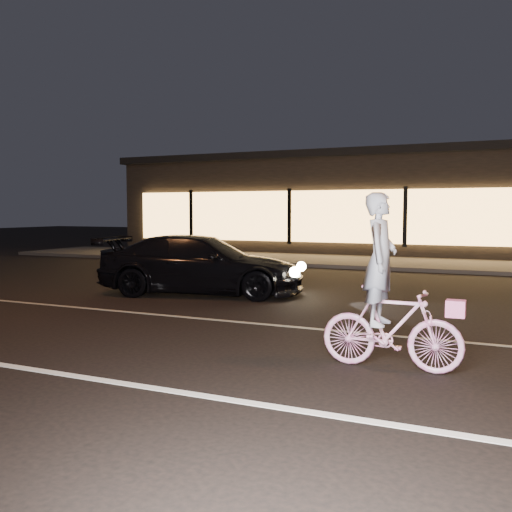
% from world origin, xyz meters
% --- Properties ---
extents(ground, '(90.00, 90.00, 0.00)m').
position_xyz_m(ground, '(0.00, 0.00, 0.00)').
color(ground, black).
rests_on(ground, ground).
extents(lane_stripe_near, '(60.00, 0.12, 0.01)m').
position_xyz_m(lane_stripe_near, '(0.00, -1.50, 0.00)').
color(lane_stripe_near, silver).
rests_on(lane_stripe_near, ground).
extents(lane_stripe_far, '(60.00, 0.10, 0.01)m').
position_xyz_m(lane_stripe_far, '(0.00, 2.00, 0.00)').
color(lane_stripe_far, gray).
rests_on(lane_stripe_far, ground).
extents(sidewalk, '(30.00, 4.00, 0.12)m').
position_xyz_m(sidewalk, '(0.00, 13.00, 0.06)').
color(sidewalk, '#383533').
rests_on(sidewalk, ground).
extents(storefront, '(25.40, 8.42, 4.20)m').
position_xyz_m(storefront, '(0.00, 18.97, 2.15)').
color(storefront, black).
rests_on(storefront, ground).
extents(cyclist, '(1.62, 0.56, 2.04)m').
position_xyz_m(cyclist, '(2.34, 0.22, 0.72)').
color(cyclist, '#DA3996').
rests_on(cyclist, ground).
extents(sedan, '(4.74, 2.79, 1.29)m').
position_xyz_m(sedan, '(-2.57, 4.49, 0.65)').
color(sedan, black).
rests_on(sedan, ground).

